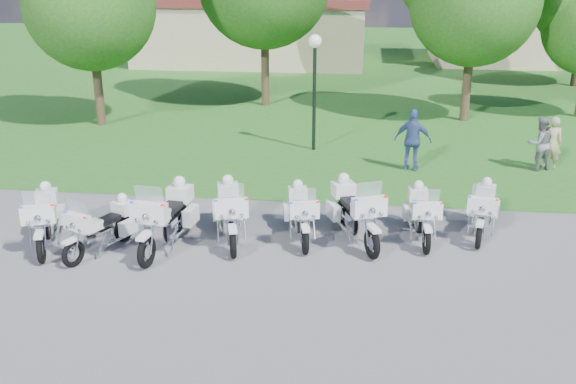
# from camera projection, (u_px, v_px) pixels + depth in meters

# --- Properties ---
(ground) EXTENTS (100.00, 100.00, 0.00)m
(ground) POSITION_uv_depth(u_px,v_px,m) (308.00, 250.00, 14.74)
(ground) COLOR #5C5C61
(ground) RESTS_ON ground
(grass_lawn) EXTENTS (100.00, 48.00, 0.01)m
(grass_lawn) POSITION_uv_depth(u_px,v_px,m) (347.00, 66.00, 39.92)
(grass_lawn) COLOR #26621F
(grass_lawn) RESTS_ON ground
(motorcycle_0) EXTENTS (1.29, 2.27, 1.60)m
(motorcycle_0) POSITION_uv_depth(u_px,v_px,m) (44.00, 218.00, 14.79)
(motorcycle_0) COLOR black
(motorcycle_0) RESTS_ON ground
(motorcycle_1) EXTENTS (1.24, 2.04, 1.46)m
(motorcycle_1) POSITION_uv_depth(u_px,v_px,m) (103.00, 226.00, 14.47)
(motorcycle_1) COLOR black
(motorcycle_1) RESTS_ON ground
(motorcycle_2) EXTENTS (1.06, 2.63, 1.77)m
(motorcycle_2) POSITION_uv_depth(u_px,v_px,m) (167.00, 217.00, 14.66)
(motorcycle_2) COLOR black
(motorcycle_2) RESTS_ON ground
(motorcycle_3) EXTENTS (1.19, 2.41, 1.65)m
(motorcycle_3) POSITION_uv_depth(u_px,v_px,m) (230.00, 212.00, 15.08)
(motorcycle_3) COLOR black
(motorcycle_3) RESTS_ON ground
(motorcycle_4) EXTENTS (1.02, 2.20, 1.49)m
(motorcycle_4) POSITION_uv_depth(u_px,v_px,m) (301.00, 213.00, 15.19)
(motorcycle_4) COLOR black
(motorcycle_4) RESTS_ON ground
(motorcycle_5) EXTENTS (1.45, 2.41, 1.72)m
(motorcycle_5) POSITION_uv_depth(u_px,v_px,m) (355.00, 211.00, 15.04)
(motorcycle_5) COLOR black
(motorcycle_5) RESTS_ON ground
(motorcycle_6) EXTENTS (0.80, 2.19, 1.47)m
(motorcycle_6) POSITION_uv_depth(u_px,v_px,m) (421.00, 213.00, 15.18)
(motorcycle_6) COLOR black
(motorcycle_6) RESTS_ON ground
(motorcycle_7) EXTENTS (1.04, 2.18, 1.48)m
(motorcycle_7) POSITION_uv_depth(u_px,v_px,m) (483.00, 209.00, 15.41)
(motorcycle_7) COLOR black
(motorcycle_7) RESTS_ON ground
(lamp_post) EXTENTS (0.44, 0.44, 3.95)m
(lamp_post) POSITION_uv_depth(u_px,v_px,m) (315.00, 63.00, 21.41)
(lamp_post) COLOR black
(lamp_post) RESTS_ON ground
(building_west) EXTENTS (14.56, 8.32, 4.10)m
(building_west) POSITION_uv_depth(u_px,v_px,m) (254.00, 29.00, 40.81)
(building_west) COLOR tan
(building_west) RESTS_ON ground
(building_east) EXTENTS (11.44, 7.28, 4.10)m
(building_east) POSITION_uv_depth(u_px,v_px,m) (522.00, 29.00, 40.80)
(building_east) COLOR tan
(building_east) RESTS_ON ground
(bystander_a) EXTENTS (0.69, 0.53, 1.68)m
(bystander_a) POSITION_uv_depth(u_px,v_px,m) (552.00, 143.00, 20.14)
(bystander_a) COLOR tan
(bystander_a) RESTS_ON ground
(bystander_b) EXTENTS (1.01, 0.91, 1.71)m
(bystander_b) POSITION_uv_depth(u_px,v_px,m) (539.00, 144.00, 20.01)
(bystander_b) COLOR slate
(bystander_b) RESTS_ON ground
(bystander_c) EXTENTS (1.23, 0.73, 1.96)m
(bystander_c) POSITION_uv_depth(u_px,v_px,m) (413.00, 140.00, 19.93)
(bystander_c) COLOR #39518A
(bystander_c) RESTS_ON ground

